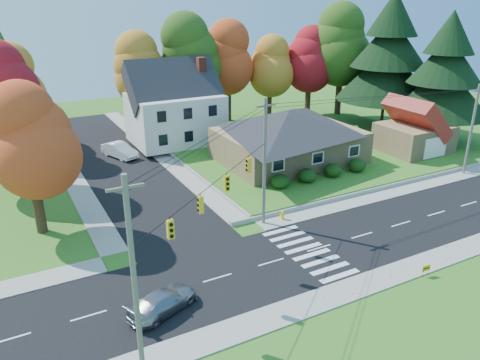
# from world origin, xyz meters

# --- Properties ---
(ground) EXTENTS (120.00, 120.00, 0.00)m
(ground) POSITION_xyz_m (0.00, 0.00, 0.00)
(ground) COLOR #3D7923
(road_main) EXTENTS (90.00, 8.00, 0.02)m
(road_main) POSITION_xyz_m (0.00, 0.00, 0.01)
(road_main) COLOR black
(road_main) RESTS_ON ground
(road_cross) EXTENTS (8.00, 44.00, 0.02)m
(road_cross) POSITION_xyz_m (-8.00, 26.00, 0.01)
(road_cross) COLOR black
(road_cross) RESTS_ON ground
(sidewalk_north) EXTENTS (90.00, 2.00, 0.08)m
(sidewalk_north) POSITION_xyz_m (0.00, 5.00, 0.04)
(sidewalk_north) COLOR #9C9A90
(sidewalk_north) RESTS_ON ground
(sidewalk_south) EXTENTS (90.00, 2.00, 0.08)m
(sidewalk_south) POSITION_xyz_m (0.00, -5.00, 0.04)
(sidewalk_south) COLOR #9C9A90
(sidewalk_south) RESTS_ON ground
(lawn) EXTENTS (30.00, 30.00, 0.50)m
(lawn) POSITION_xyz_m (13.00, 21.00, 0.25)
(lawn) COLOR #3D7923
(lawn) RESTS_ON ground
(ranch_house) EXTENTS (14.60, 10.60, 5.40)m
(ranch_house) POSITION_xyz_m (8.00, 16.00, 3.27)
(ranch_house) COLOR tan
(ranch_house) RESTS_ON lawn
(colonial_house) EXTENTS (10.40, 8.40, 9.60)m
(colonial_house) POSITION_xyz_m (0.04, 28.00, 4.58)
(colonial_house) COLOR silver
(colonial_house) RESTS_ON lawn
(garage) EXTENTS (7.30, 6.30, 4.60)m
(garage) POSITION_xyz_m (22.00, 11.99, 2.84)
(garage) COLOR tan
(garage) RESTS_ON lawn
(hedge_row) EXTENTS (10.70, 1.70, 1.27)m
(hedge_row) POSITION_xyz_m (7.50, 9.80, 1.14)
(hedge_row) COLOR #163A10
(hedge_row) RESTS_ON lawn
(traffic_infrastructure) EXTENTS (38.10, 10.66, 10.00)m
(traffic_infrastructure) POSITION_xyz_m (-0.15, 1.35, 5.15)
(traffic_infrastructure) COLOR #666059
(traffic_infrastructure) RESTS_ON ground
(tree_lot_0) EXTENTS (6.72, 6.72, 12.51)m
(tree_lot_0) POSITION_xyz_m (-2.00, 34.00, 8.31)
(tree_lot_0) COLOR #3F2A19
(tree_lot_0) RESTS_ON lawn
(tree_lot_1) EXTENTS (7.84, 7.84, 14.60)m
(tree_lot_1) POSITION_xyz_m (4.00, 33.00, 9.61)
(tree_lot_1) COLOR #3F2A19
(tree_lot_1) RESTS_ON lawn
(tree_lot_2) EXTENTS (7.28, 7.28, 13.56)m
(tree_lot_2) POSITION_xyz_m (10.00, 34.00, 8.96)
(tree_lot_2) COLOR #3F2A19
(tree_lot_2) RESTS_ON lawn
(tree_lot_3) EXTENTS (6.16, 6.16, 11.47)m
(tree_lot_3) POSITION_xyz_m (16.00, 33.00, 7.65)
(tree_lot_3) COLOR #3F2A19
(tree_lot_3) RESTS_ON lawn
(tree_lot_4) EXTENTS (6.72, 6.72, 12.51)m
(tree_lot_4) POSITION_xyz_m (22.00, 32.00, 8.31)
(tree_lot_4) COLOR #3F2A19
(tree_lot_4) RESTS_ON lawn
(tree_lot_5) EXTENTS (8.40, 8.40, 15.64)m
(tree_lot_5) POSITION_xyz_m (26.00, 30.00, 10.27)
(tree_lot_5) COLOR #3F2A19
(tree_lot_5) RESTS_ON lawn
(conifer_east_a) EXTENTS (12.80, 12.80, 16.96)m
(conifer_east_a) POSITION_xyz_m (27.00, 22.00, 9.39)
(conifer_east_a) COLOR #3F2A19
(conifer_east_a) RESTS_ON lawn
(conifer_east_b) EXTENTS (11.20, 11.20, 14.84)m
(conifer_east_b) POSITION_xyz_m (28.00, 14.00, 8.28)
(conifer_east_b) COLOR #3F2A19
(conifer_east_b) RESTS_ON lawn
(tree_west_0) EXTENTS (6.16, 6.16, 11.47)m
(tree_west_0) POSITION_xyz_m (-17.00, 12.00, 7.15)
(tree_west_0) COLOR #3F2A19
(tree_west_0) RESTS_ON ground
(tree_west_1) EXTENTS (7.28, 7.28, 13.56)m
(tree_west_1) POSITION_xyz_m (-18.00, 22.00, 8.46)
(tree_west_1) COLOR #3F2A19
(tree_west_1) RESTS_ON ground
(tree_west_2) EXTENTS (6.72, 6.72, 12.51)m
(tree_west_2) POSITION_xyz_m (-17.00, 32.00, 7.81)
(tree_west_2) COLOR #3F2A19
(tree_west_2) RESTS_ON ground
(silver_sedan) EXTENTS (4.74, 3.32, 1.27)m
(silver_sedan) POSITION_xyz_m (-12.16, -1.58, 0.66)
(silver_sedan) COLOR #9D9CA3
(silver_sedan) RESTS_ON road_main
(white_car) EXTENTS (3.30, 5.13, 1.60)m
(white_car) POSITION_xyz_m (-7.19, 26.68, 0.82)
(white_car) COLOR white
(white_car) RESTS_ON road_cross
(fire_hydrant) EXTENTS (0.48, 0.37, 0.84)m
(fire_hydrant) POSITION_xyz_m (0.17, 5.02, 0.40)
(fire_hydrant) COLOR yellow
(fire_hydrant) RESTS_ON ground
(yard_sign) EXTENTS (0.63, 0.09, 0.78)m
(yard_sign) POSITION_xyz_m (3.85, -6.05, 0.56)
(yard_sign) COLOR black
(yard_sign) RESTS_ON ground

